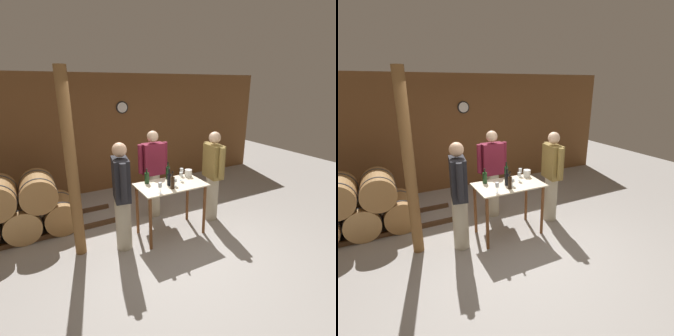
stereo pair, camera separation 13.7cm
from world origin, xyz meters
TOP-DOWN VIEW (x-y plane):
  - ground_plane at (0.00, 0.00)m, footprint 14.00×14.00m
  - back_wall at (0.00, 2.97)m, footprint 8.40×0.08m
  - barrel_rack at (-2.05, 1.61)m, footprint 3.08×0.80m
  - tasting_table at (0.17, 0.47)m, footprint 1.12×0.66m
  - wooden_post at (-1.30, 0.63)m, footprint 0.16×0.16m
  - wine_bottle_far_left at (-0.16, 0.69)m, footprint 0.08×0.08m
  - wine_bottle_left at (0.10, 0.29)m, footprint 0.06×0.06m
  - wine_bottle_center at (0.13, 0.45)m, footprint 0.08×0.08m
  - wine_bottle_right at (0.25, 0.71)m, footprint 0.07×0.07m
  - wine_glass_near_left at (-0.14, 0.23)m, footprint 0.06×0.06m
  - wine_glass_near_center at (0.19, 0.37)m, footprint 0.06×0.06m
  - wine_glass_near_right at (0.40, 0.53)m, footprint 0.06×0.06m
  - wine_glass_far_side at (0.53, 0.73)m, footprint 0.06×0.06m
  - ice_bucket at (0.62, 0.65)m, footprint 0.13×0.13m
  - person_host at (0.20, 1.21)m, footprint 0.59×0.24m
  - person_visitor_with_scarf at (-0.67, 0.44)m, footprint 0.29×0.58m
  - person_visitor_bearded at (1.10, 0.56)m, footprint 0.25×0.59m

SIDE VIEW (x-z plane):
  - ground_plane at x=0.00m, z-range 0.00..0.00m
  - barrel_rack at x=-2.05m, z-range -0.06..0.99m
  - tasting_table at x=0.17m, z-range 0.27..1.17m
  - person_host at x=0.20m, z-range 0.05..1.71m
  - person_visitor_bearded at x=1.10m, z-range 0.05..1.72m
  - person_visitor_with_scarf at x=-0.67m, z-range 0.05..1.74m
  - ice_bucket at x=0.62m, z-range 0.90..1.03m
  - wine_glass_near_center at x=0.19m, z-range 0.93..1.06m
  - wine_bottle_far_left at x=-0.16m, z-range 0.87..1.13m
  - wine_glass_far_side at x=0.53m, z-range 0.93..1.08m
  - wine_bottle_center at x=0.13m, z-range 0.86..1.15m
  - wine_bottle_left at x=0.10m, z-range 0.87..1.15m
  - wine_glass_near_right at x=0.40m, z-range 0.94..1.09m
  - wine_bottle_right at x=0.25m, z-range 0.87..1.17m
  - wine_glass_near_left at x=-0.14m, z-range 0.94..1.11m
  - wooden_post at x=-1.30m, z-range 0.00..2.70m
  - back_wall at x=0.00m, z-range 0.00..2.70m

